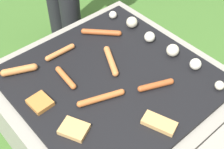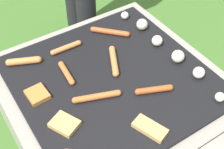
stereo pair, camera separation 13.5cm
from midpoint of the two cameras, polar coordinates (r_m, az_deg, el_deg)
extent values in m
plane|color=#3D6628|center=(1.65, 2.37, -9.64)|extent=(14.00, 14.00, 0.00)
cube|color=gray|center=(1.51, 2.57, -5.82)|extent=(0.91, 0.91, 0.35)
cube|color=black|center=(1.37, 2.82, -1.00)|extent=(0.80, 0.80, 0.02)
cylinder|color=#B7602D|center=(1.27, 0.23, -4.22)|extent=(0.09, 0.18, 0.03)
sphere|color=#B7602D|center=(1.26, -3.77, -4.91)|extent=(0.03, 0.03, 0.03)
sphere|color=#B7602D|center=(1.29, 4.15, -3.52)|extent=(0.03, 0.03, 0.03)
cylinder|color=#C6753D|center=(1.49, -5.86, 4.79)|extent=(0.03, 0.14, 0.03)
sphere|color=#C6753D|center=(1.47, -8.20, 3.85)|extent=(0.03, 0.03, 0.03)
sphere|color=#C6753D|center=(1.52, -3.58, 5.69)|extent=(0.03, 0.03, 0.03)
cylinder|color=#A34C23|center=(1.32, 10.63, -2.90)|extent=(0.08, 0.14, 0.03)
sphere|color=#A34C23|center=(1.34, 13.45, -2.48)|extent=(0.03, 0.03, 0.03)
sphere|color=#A34C23|center=(1.30, 7.73, -3.31)|extent=(0.03, 0.03, 0.03)
cylinder|color=#C6753D|center=(1.42, 3.07, 2.37)|extent=(0.16, 0.10, 0.03)
sphere|color=#C6753D|center=(1.36, 3.57, -0.06)|extent=(0.03, 0.03, 0.03)
sphere|color=#C6753D|center=(1.48, 2.61, 4.59)|extent=(0.03, 0.03, 0.03)
cylinder|color=#C6753D|center=(1.45, -13.32, 2.28)|extent=(0.08, 0.13, 0.03)
sphere|color=#C6753D|center=(1.44, -10.77, 2.58)|extent=(0.03, 0.03, 0.03)
sphere|color=#C6753D|center=(1.46, -15.83, 1.99)|extent=(0.03, 0.03, 0.03)
cylinder|color=#A34C23|center=(1.58, 2.08, 7.72)|extent=(0.15, 0.14, 0.03)
sphere|color=#A34C23|center=(1.57, 5.29, 7.23)|extent=(0.03, 0.03, 0.03)
sphere|color=#A34C23|center=(1.60, -1.09, 8.18)|extent=(0.03, 0.03, 0.03)
cylinder|color=#B7602D|center=(1.37, -5.58, 0.16)|extent=(0.13, 0.04, 0.03)
sphere|color=#B7602D|center=(1.33, -4.45, -1.58)|extent=(0.03, 0.03, 0.03)
sphere|color=#B7602D|center=(1.41, -6.64, 1.79)|extent=(0.03, 0.03, 0.03)
cube|color=tan|center=(1.20, 10.21, -9.83)|extent=(0.14, 0.10, 0.02)
cube|color=#B27033|center=(1.30, -10.66, -3.77)|extent=(0.09, 0.08, 0.02)
cube|color=tan|center=(1.20, -5.46, -9.18)|extent=(0.13, 0.12, 0.02)
sphere|color=silver|center=(1.69, 4.68, 10.63)|extent=(0.04, 0.04, 0.04)
sphere|color=beige|center=(1.62, 7.93, 8.96)|extent=(0.06, 0.06, 0.06)
sphere|color=silver|center=(1.53, 10.77, 5.99)|extent=(0.05, 0.05, 0.05)
sphere|color=beige|center=(1.46, 14.57, 3.11)|extent=(0.06, 0.06, 0.06)
sphere|color=silver|center=(1.41, 18.25, 0.19)|extent=(0.05, 0.05, 0.05)
sphere|color=beige|center=(1.36, 21.86, -4.00)|extent=(0.04, 0.04, 0.04)
camera|label=1|loc=(0.07, -87.13, 2.92)|focal=50.00mm
camera|label=2|loc=(0.07, 92.87, -2.92)|focal=50.00mm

